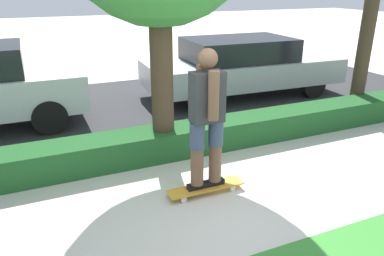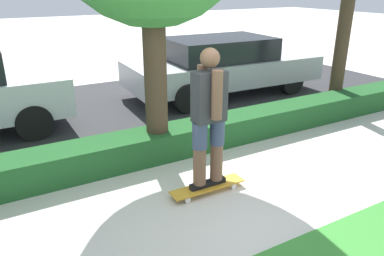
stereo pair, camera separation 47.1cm
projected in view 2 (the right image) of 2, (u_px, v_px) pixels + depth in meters
name	position (u px, v px, depth m)	size (l,w,h in m)	color
ground_plane	(213.00, 205.00, 4.68)	(60.00, 60.00, 0.00)	beige
street_asphalt	(109.00, 111.00, 8.09)	(15.80, 5.00, 0.01)	#2D2D30
hedge_row	(159.00, 144.00, 5.90)	(15.80, 0.60, 0.45)	#1E5123
skateboard	(208.00, 187.00, 4.93)	(1.04, 0.24, 0.10)	gold
skater_person	(209.00, 117.00, 4.58)	(0.52, 0.47, 1.80)	black
parked_car_middle	(222.00, 65.00, 9.09)	(4.78, 2.00, 1.39)	#B7B7BC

